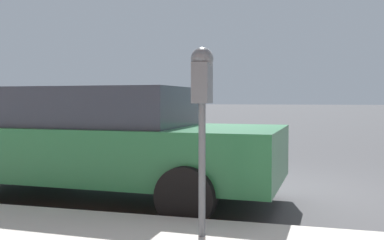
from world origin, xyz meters
name	(u,v)px	position (x,y,z in m)	size (l,w,h in m)	color
ground_plane	(252,192)	(0.00, 0.00, 0.00)	(220.00, 220.00, 0.00)	#424244
parking_meter	(202,92)	(-2.74, 0.06, 1.39)	(0.21, 0.19, 1.60)	#4C5156
car_green	(100,140)	(-1.02, 1.88, 0.79)	(2.13, 4.69, 1.48)	#1E5B33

